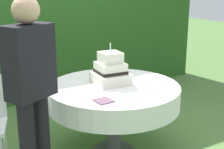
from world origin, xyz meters
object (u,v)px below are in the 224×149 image
serving_plate_left (147,93)px  standing_person (31,87)px  serving_plate_near (132,96)px  serving_plate_far (154,76)px  serving_plate_right (149,83)px  wedding_cake (110,71)px  cake_table (114,96)px  napkin_stack (104,101)px

serving_plate_left → standing_person: (-1.03, 0.08, 0.20)m
serving_plate_near → serving_plate_far: (0.54, 0.39, 0.00)m
serving_plate_right → wedding_cake: bearing=149.7°
wedding_cake → cake_table: bearing=-96.9°
serving_plate_near → wedding_cake: bearing=86.3°
wedding_cake → serving_plate_right: 0.40m
cake_table → serving_plate_far: (0.52, 0.03, 0.11)m
wedding_cake → standing_person: standing_person is taller
serving_plate_left → standing_person: standing_person is taller
serving_plate_far → serving_plate_right: 0.23m
cake_table → serving_plate_near: 0.37m
standing_person → cake_table: bearing=17.4°
cake_table → serving_plate_right: 0.38m
napkin_stack → standing_person: size_ratio=0.09×
serving_plate_far → serving_plate_right: bearing=-140.5°
serving_plate_near → standing_person: 0.89m
serving_plate_right → standing_person: standing_person is taller
serving_plate_right → napkin_stack: 0.68m
wedding_cake → serving_plate_near: bearing=-93.7°
serving_plate_far → napkin_stack: 0.90m
napkin_stack → standing_person: (-0.59, 0.06, 0.20)m
cake_table → serving_plate_far: serving_plate_far is taller
serving_plate_far → wedding_cake: bearing=174.7°
cake_table → wedding_cake: (0.01, 0.08, 0.23)m
cake_table → napkin_stack: bearing=-131.8°
cake_table → wedding_cake: wedding_cake is taller
serving_plate_far → napkin_stack: (-0.82, -0.36, -0.00)m
cake_table → serving_plate_far: 0.53m
serving_plate_right → standing_person: size_ratio=0.08×
wedding_cake → serving_plate_left: 0.47m
serving_plate_near → standing_person: (-0.87, 0.08, 0.20)m
serving_plate_right → standing_person: bearing=-172.5°
standing_person → serving_plate_right: bearing=7.5°
serving_plate_left → serving_plate_right: size_ratio=1.00×
serving_plate_far → serving_plate_left: size_ratio=0.90×
cake_table → wedding_cake: size_ratio=3.19×
cake_table → serving_plate_left: (0.14, -0.35, 0.11)m
serving_plate_far → serving_plate_left: bearing=-134.5°
serving_plate_near → serving_plate_right: size_ratio=0.84×
serving_plate_right → serving_plate_near: bearing=-146.5°
napkin_stack → serving_plate_near: bearing=-4.4°
wedding_cake → serving_plate_far: size_ratio=3.71×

